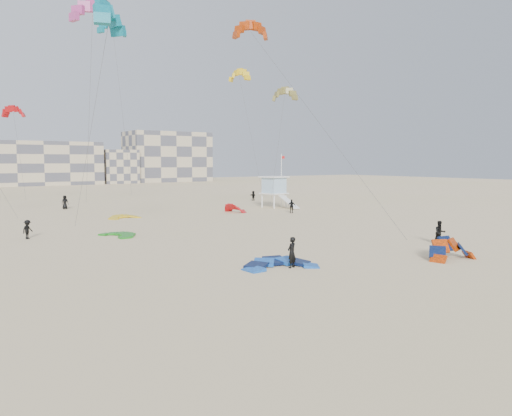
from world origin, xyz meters
TOP-DOWN VIEW (x-y plane):
  - ground at (0.00, 0.00)m, footprint 320.00×320.00m
  - kite_ground_blue at (0.04, 4.44)m, footprint 5.38×5.55m
  - kite_ground_orange at (10.92, -0.12)m, footprint 3.86×3.82m
  - kite_ground_green at (-3.95, 22.72)m, footprint 4.38×4.23m
  - kite_ground_red_far at (15.40, 34.53)m, footprint 3.90×3.81m
  - kite_ground_yellow at (1.26, 35.96)m, footprint 3.82×4.00m
  - kitesurfer_main at (0.51, 3.87)m, footprint 0.82×0.67m
  - kitesurfer_b at (15.63, 4.16)m, footprint 1.14×1.08m
  - kitesurfer_c at (-10.80, 25.46)m, footprint 1.20×1.13m
  - kitesurfer_d at (20.92, 29.69)m, footprint 1.03×1.02m
  - kitesurfer_e at (-1.62, 51.42)m, footprint 0.98×0.70m
  - kitesurfer_f at (28.25, 49.35)m, footprint 0.52×1.53m
  - kite_fly_teal_a at (-6.18, 16.89)m, footprint 5.42×9.82m
  - kite_fly_orange at (10.97, 24.09)m, footprint 4.58×23.45m
  - kite_fly_pink at (-0.76, 39.07)m, footprint 4.87×12.02m
  - kite_fly_olive at (21.47, 32.01)m, footprint 5.21×4.49m
  - kite_fly_yellow at (28.12, 53.39)m, footprint 7.13×5.11m
  - kite_fly_teal_b at (7.90, 57.91)m, footprint 4.63×4.20m
  - kite_fly_red at (-6.03, 61.72)m, footprint 4.69×6.47m
  - lifeguard_tower_near at (23.48, 36.94)m, footprint 3.64×6.37m
  - flagpole at (24.91, 37.14)m, footprint 0.62×0.10m
  - condo_mid at (10.00, 130.00)m, footprint 32.00×16.00m
  - condo_east at (50.00, 132.00)m, footprint 26.00×14.00m
  - condo_fill_right at (32.00, 128.00)m, footprint 10.00×10.00m

SIDE VIEW (x-z plane):
  - ground at x=0.00m, z-range 0.00..0.00m
  - kite_ground_blue at x=0.04m, z-range -0.75..0.75m
  - kite_ground_orange at x=10.92m, z-range -1.76..1.76m
  - kite_ground_green at x=-3.95m, z-range -0.31..0.31m
  - kite_ground_red_far at x=15.40m, z-range -1.59..1.59m
  - kite_ground_yellow at x=1.26m, z-range -0.58..0.58m
  - kitesurfer_c at x=-10.80m, z-range 0.00..1.62m
  - kitesurfer_f at x=28.25m, z-range 0.00..1.64m
  - kitesurfer_d at x=20.92m, z-range 0.00..1.74m
  - kitesurfer_b at x=15.63m, z-range 0.00..1.87m
  - kitesurfer_e at x=-1.62m, z-range 0.00..1.89m
  - kitesurfer_main at x=0.51m, z-range 0.00..1.92m
  - lifeguard_tower_near at x=23.48m, z-range -0.02..4.44m
  - flagpole at x=24.91m, z-range 0.20..7.80m
  - condo_fill_right at x=32.00m, z-range 0.00..10.00m
  - condo_mid at x=10.00m, z-range 0.00..12.00m
  - condo_east at x=50.00m, z-range 0.00..16.00m
  - kite_fly_red at x=-6.03m, z-range 6.63..20.78m
  - kite_fly_olive at x=21.47m, z-range 7.42..22.64m
  - kite_fly_teal_a at x=-6.18m, z-range 8.19..25.39m
  - kite_fly_orange at x=10.97m, z-range 9.82..29.90m
  - kite_fly_yellow at x=28.12m, z-range 10.30..31.72m
  - kite_fly_pink at x=-0.76m, z-range 11.41..34.98m
  - kite_fly_teal_b at x=7.90m, z-range 13.33..40.55m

